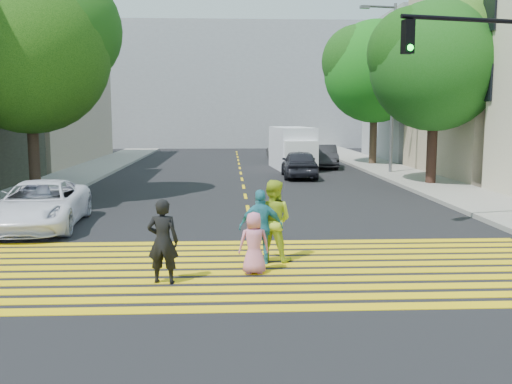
{
  "coord_description": "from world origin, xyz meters",
  "views": [
    {
      "loc": [
        -0.63,
        -10.36,
        3.22
      ],
      "look_at": [
        0.0,
        3.0,
        1.4
      ],
      "focal_mm": 40.0,
      "sensor_mm": 36.0,
      "label": 1
    }
  ],
  "objects": [
    {
      "name": "pedestrian_woman",
      "position": [
        0.32,
        1.97,
        0.9
      ],
      "size": [
        1.07,
        0.95,
        1.81
      ],
      "primitive_type": "imported",
      "rotation": [
        0.0,
        0.0,
        2.78
      ],
      "color": "#B6D12A",
      "rests_on": "ground"
    },
    {
      "name": "tree_right_far",
      "position": [
        8.54,
        25.36,
        6.2
      ],
      "size": [
        7.56,
        7.09,
        9.19
      ],
      "rotation": [
        0.0,
        0.0,
        -0.13
      ],
      "color": "#392317",
      "rests_on": "ground"
    },
    {
      "name": "building_right_grey",
      "position": [
        15.0,
        30.0,
        5.0
      ],
      "size": [
        10.0,
        10.0,
        10.0
      ],
      "primitive_type": "cube",
      "color": "gray",
      "rests_on": "ground"
    },
    {
      "name": "silver_car",
      "position": [
        3.33,
        30.8,
        0.69
      ],
      "size": [
        2.47,
        4.95,
        1.38
      ],
      "primitive_type": "imported",
      "rotation": [
        0.0,
        0.0,
        3.26
      ],
      "color": "#999999",
      "rests_on": "ground"
    },
    {
      "name": "sidewalk_right",
      "position": [
        8.5,
        15.0,
        0.07
      ],
      "size": [
        3.0,
        60.0,
        0.15
      ],
      "primitive_type": "cube",
      "color": "gray",
      "rests_on": "ground"
    },
    {
      "name": "lane_line",
      "position": [
        0.0,
        22.5,
        0.01
      ],
      "size": [
        0.12,
        34.4,
        0.01
      ],
      "color": "yellow",
      "rests_on": "ground"
    },
    {
      "name": "pedestrian_child",
      "position": [
        -0.14,
        0.93,
        0.64
      ],
      "size": [
        0.66,
        0.47,
        1.28
      ],
      "primitive_type": "imported",
      "rotation": [
        0.0,
        0.0,
        3.25
      ],
      "color": "#D17491",
      "rests_on": "ground"
    },
    {
      "name": "white_van",
      "position": [
        3.12,
        23.09,
        1.17
      ],
      "size": [
        2.42,
        5.39,
        2.47
      ],
      "rotation": [
        0.0,
        0.0,
        0.09
      ],
      "color": "white",
      "rests_on": "ground"
    },
    {
      "name": "ground",
      "position": [
        0.0,
        0.0,
        0.0
      ],
      "size": [
        120.0,
        120.0,
        0.0
      ],
      "primitive_type": "plane",
      "color": "black"
    },
    {
      "name": "tree_left",
      "position": [
        -7.9,
        11.48,
        5.8
      ],
      "size": [
        7.37,
        7.16,
        8.61
      ],
      "rotation": [
        0.0,
        0.0,
        0.23
      ],
      "color": "black",
      "rests_on": "ground"
    },
    {
      "name": "backdrop_block",
      "position": [
        0.0,
        48.0,
        6.0
      ],
      "size": [
        30.0,
        8.0,
        12.0
      ],
      "primitive_type": "cube",
      "color": "gray",
      "rests_on": "ground"
    },
    {
      "name": "sidewalk_left",
      "position": [
        -8.5,
        22.0,
        0.07
      ],
      "size": [
        3.0,
        40.0,
        0.15
      ],
      "primitive_type": "cube",
      "color": "gray",
      "rests_on": "ground"
    },
    {
      "name": "traffic_signal",
      "position": [
        6.68,
        5.15,
        3.97
      ],
      "size": [
        4.11,
        1.2,
        6.13
      ],
      "rotation": [
        0.0,
        0.0,
        0.22
      ],
      "color": "black",
      "rests_on": "ground"
    },
    {
      "name": "dark_car_near",
      "position": [
        2.95,
        18.55,
        0.72
      ],
      "size": [
        1.85,
        4.29,
        1.44
      ],
      "primitive_type": "imported",
      "rotation": [
        0.0,
        0.0,
        3.11
      ],
      "color": "black",
      "rests_on": "ground"
    },
    {
      "name": "dark_car_parked",
      "position": [
        5.13,
        24.01,
        0.69
      ],
      "size": [
        1.83,
        4.31,
        1.38
      ],
      "primitive_type": "imported",
      "rotation": [
        0.0,
        0.0,
        -0.09
      ],
      "color": "black",
      "rests_on": "ground"
    },
    {
      "name": "white_sedan",
      "position": [
        -6.03,
        5.96,
        0.67
      ],
      "size": [
        2.58,
        4.96,
        1.34
      ],
      "primitive_type": "imported",
      "rotation": [
        0.0,
        0.0,
        0.08
      ],
      "color": "white",
      "rests_on": "ground"
    },
    {
      "name": "pedestrian_extra",
      "position": [
        0.05,
        1.69,
        0.82
      ],
      "size": [
        0.98,
        0.45,
        1.63
      ],
      "primitive_type": "imported",
      "rotation": [
        0.0,
        0.0,
        3.2
      ],
      "color": "teal",
      "rests_on": "ground"
    },
    {
      "name": "curb_red",
      "position": [
        -6.9,
        6.0,
        0.08
      ],
      "size": [
        0.2,
        8.0,
        0.16
      ],
      "primitive_type": "cube",
      "color": "maroon",
      "rests_on": "ground"
    },
    {
      "name": "crosswalk",
      "position": [
        0.0,
        1.28,
        0.01
      ],
      "size": [
        13.4,
        5.3,
        0.01
      ],
      "color": "yellow",
      "rests_on": "ground"
    },
    {
      "name": "tree_right_near",
      "position": [
        8.57,
        14.93,
        5.65
      ],
      "size": [
        7.07,
        6.71,
        8.35
      ],
      "rotation": [
        0.0,
        0.0,
        -0.19
      ],
      "color": "black",
      "rests_on": "ground"
    },
    {
      "name": "pedestrian_man",
      "position": [
        -1.9,
        0.36,
        0.82
      ],
      "size": [
        0.64,
        0.46,
        1.65
      ],
      "primitive_type": "imported",
      "rotation": [
        0.0,
        0.0,
        3.02
      ],
      "color": "black",
      "rests_on": "ground"
    },
    {
      "name": "street_lamp",
      "position": [
        7.84,
        19.78,
        5.12
      ],
      "size": [
        2.02,
        0.5,
        8.93
      ],
      "rotation": [
        0.0,
        0.0,
        0.16
      ],
      "color": "slate",
      "rests_on": "ground"
    }
  ]
}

